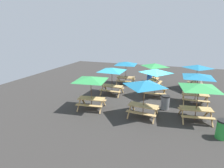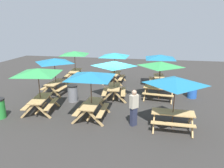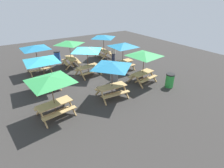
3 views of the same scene
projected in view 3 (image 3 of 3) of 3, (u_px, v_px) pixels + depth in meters
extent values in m
plane|color=#33302D|center=(88.00, 77.00, 13.75)|extent=(29.63, 29.63, 0.00)
cube|color=tan|center=(45.00, 79.00, 11.63)|extent=(1.82, 0.75, 0.05)
cube|color=tan|center=(44.00, 80.00, 12.18)|extent=(1.81, 0.31, 0.04)
cube|color=tan|center=(48.00, 87.00, 11.34)|extent=(1.81, 0.31, 0.04)
cube|color=tan|center=(56.00, 80.00, 12.44)|extent=(0.08, 0.80, 0.81)
cube|color=tan|center=(59.00, 84.00, 11.88)|extent=(0.08, 0.80, 0.81)
cube|color=tan|center=(33.00, 85.00, 11.71)|extent=(0.08, 0.80, 0.81)
cube|color=tan|center=(35.00, 90.00, 11.15)|extent=(0.08, 0.80, 0.81)
cube|color=tan|center=(46.00, 86.00, 11.86)|extent=(1.56, 0.11, 0.06)
cylinder|color=brown|center=(44.00, 74.00, 11.44)|extent=(0.04, 0.04, 2.30)
pyramid|color=teal|center=(41.00, 59.00, 10.99)|extent=(2.83, 2.83, 0.28)
cube|color=tan|center=(112.00, 86.00, 10.75)|extent=(1.85, 0.84, 0.05)
cube|color=tan|center=(108.00, 87.00, 11.31)|extent=(1.81, 0.40, 0.04)
cube|color=tan|center=(116.00, 94.00, 10.45)|extent=(1.81, 0.40, 0.04)
cube|color=tan|center=(120.00, 86.00, 11.54)|extent=(0.12, 0.80, 0.81)
cube|color=tan|center=(126.00, 91.00, 10.97)|extent=(0.12, 0.80, 0.81)
cube|color=tan|center=(98.00, 92.00, 10.87)|extent=(0.12, 0.80, 0.81)
cube|color=tan|center=(103.00, 97.00, 10.30)|extent=(0.12, 0.80, 0.81)
cube|color=tan|center=(112.00, 94.00, 10.99)|extent=(1.56, 0.19, 0.06)
cylinder|color=brown|center=(112.00, 80.00, 10.57)|extent=(0.04, 0.04, 2.30)
pyramid|color=teal|center=(112.00, 65.00, 10.11)|extent=(2.15, 2.15, 0.28)
cube|color=tan|center=(104.00, 50.00, 17.80)|extent=(0.76, 1.82, 0.05)
cube|color=tan|center=(99.00, 54.00, 17.67)|extent=(0.32, 1.81, 0.04)
cube|color=tan|center=(108.00, 52.00, 18.18)|extent=(0.32, 1.81, 0.04)
cube|color=tan|center=(97.00, 53.00, 18.39)|extent=(0.80, 0.09, 0.81)
cube|color=tan|center=(103.00, 52.00, 18.73)|extent=(0.80, 0.09, 0.81)
cube|color=tan|center=(104.00, 57.00, 17.20)|extent=(0.80, 0.09, 0.81)
cube|color=tan|center=(111.00, 55.00, 17.54)|extent=(0.80, 0.09, 0.81)
cube|color=tan|center=(104.00, 55.00, 18.03)|extent=(0.12, 1.56, 0.06)
cylinder|color=brown|center=(104.00, 46.00, 17.61)|extent=(0.04, 0.04, 2.30)
pyramid|color=teal|center=(103.00, 36.00, 17.15)|extent=(2.06, 2.06, 0.28)
cube|color=tan|center=(88.00, 66.00, 13.78)|extent=(1.87, 0.92, 0.05)
cube|color=tan|center=(85.00, 68.00, 14.28)|extent=(1.82, 0.48, 0.04)
cube|color=tan|center=(92.00, 72.00, 13.53)|extent=(1.82, 0.48, 0.04)
cube|color=tan|center=(94.00, 67.00, 14.64)|extent=(0.16, 0.80, 0.81)
cube|color=tan|center=(99.00, 70.00, 14.15)|extent=(0.16, 0.80, 0.81)
cube|color=tan|center=(77.00, 72.00, 13.74)|extent=(0.16, 0.80, 0.81)
cube|color=tan|center=(82.00, 75.00, 13.25)|extent=(0.16, 0.80, 0.81)
cube|color=tan|center=(88.00, 72.00, 14.01)|extent=(1.56, 0.26, 0.06)
cylinder|color=brown|center=(88.00, 61.00, 13.59)|extent=(0.04, 0.04, 2.30)
pyramid|color=teal|center=(87.00, 49.00, 13.14)|extent=(2.23, 2.23, 0.28)
cube|color=tan|center=(38.00, 64.00, 14.25)|extent=(1.84, 0.81, 0.05)
cube|color=tan|center=(37.00, 65.00, 14.77)|extent=(1.81, 0.37, 0.04)
cube|color=tan|center=(41.00, 69.00, 13.99)|extent=(1.81, 0.37, 0.04)
cube|color=tan|center=(47.00, 65.00, 15.09)|extent=(0.11, 0.80, 0.81)
cube|color=tan|center=(50.00, 68.00, 14.57)|extent=(0.11, 0.80, 0.81)
cube|color=tan|center=(28.00, 69.00, 14.26)|extent=(0.11, 0.80, 0.81)
cube|color=tan|center=(30.00, 72.00, 13.74)|extent=(0.11, 0.80, 0.81)
cube|color=tan|center=(40.00, 70.00, 14.48)|extent=(1.56, 0.16, 0.06)
cylinder|color=brown|center=(37.00, 59.00, 14.06)|extent=(0.04, 0.04, 2.30)
pyramid|color=teal|center=(35.00, 47.00, 13.61)|extent=(2.82, 2.82, 0.28)
cube|color=tan|center=(143.00, 73.00, 12.65)|extent=(1.88, 0.96, 0.05)
cube|color=tan|center=(137.00, 74.00, 13.14)|extent=(1.82, 0.52, 0.04)
cube|color=tan|center=(148.00, 79.00, 12.41)|extent=(1.82, 0.52, 0.04)
cube|color=tan|center=(145.00, 73.00, 13.52)|extent=(0.18, 0.80, 0.81)
cube|color=tan|center=(153.00, 76.00, 13.03)|extent=(0.18, 0.80, 0.81)
cube|color=tan|center=(131.00, 79.00, 12.59)|extent=(0.18, 0.80, 0.81)
cube|color=tan|center=(139.00, 82.00, 12.11)|extent=(0.18, 0.80, 0.81)
cube|color=tan|center=(142.00, 79.00, 12.88)|extent=(1.55, 0.30, 0.06)
cylinder|color=brown|center=(143.00, 67.00, 12.46)|extent=(0.04, 0.04, 2.30)
pyramid|color=green|center=(144.00, 54.00, 12.00)|extent=(2.80, 2.80, 0.28)
cube|color=tan|center=(123.00, 61.00, 14.83)|extent=(1.81, 0.72, 0.05)
cube|color=tan|center=(119.00, 63.00, 15.36)|extent=(1.80, 0.28, 0.04)
cube|color=tan|center=(126.00, 67.00, 14.55)|extent=(1.80, 0.28, 0.04)
cube|color=tan|center=(127.00, 63.00, 15.65)|extent=(0.07, 0.80, 0.81)
cube|color=tan|center=(132.00, 65.00, 15.11)|extent=(0.07, 0.80, 0.81)
cube|color=tan|center=(113.00, 66.00, 14.88)|extent=(0.07, 0.80, 0.81)
cube|color=tan|center=(118.00, 69.00, 14.34)|extent=(0.07, 0.80, 0.81)
cube|color=tan|center=(122.00, 67.00, 15.06)|extent=(1.56, 0.09, 0.06)
cylinder|color=brown|center=(123.00, 57.00, 14.64)|extent=(0.04, 0.04, 2.30)
pyramid|color=teal|center=(123.00, 45.00, 14.18)|extent=(2.83, 2.83, 0.28)
cube|color=tan|center=(71.00, 58.00, 15.58)|extent=(0.91, 1.87, 0.05)
cube|color=tan|center=(65.00, 62.00, 15.50)|extent=(0.47, 1.82, 0.04)
cube|color=tan|center=(77.00, 60.00, 15.93)|extent=(0.47, 1.82, 0.04)
cube|color=tan|center=(65.00, 60.00, 16.23)|extent=(0.80, 0.15, 0.81)
cube|color=tan|center=(73.00, 59.00, 16.52)|extent=(0.80, 0.15, 0.81)
cube|color=tan|center=(70.00, 66.00, 14.98)|extent=(0.80, 0.15, 0.81)
cube|color=tan|center=(78.00, 64.00, 15.27)|extent=(0.80, 0.15, 0.81)
cube|color=tan|center=(72.00, 64.00, 15.82)|extent=(0.25, 1.56, 0.06)
cylinder|color=brown|center=(70.00, 54.00, 15.40)|extent=(0.04, 0.04, 2.30)
pyramid|color=green|center=(69.00, 42.00, 14.94)|extent=(2.22, 2.22, 0.28)
cube|color=tan|center=(54.00, 104.00, 9.03)|extent=(1.87, 0.92, 0.05)
cube|color=tan|center=(51.00, 104.00, 9.54)|extent=(1.82, 0.49, 0.04)
cube|color=tan|center=(60.00, 113.00, 8.79)|extent=(1.82, 0.49, 0.04)
cube|color=tan|center=(66.00, 101.00, 9.90)|extent=(0.16, 0.80, 0.81)
cube|color=tan|center=(72.00, 107.00, 9.40)|extent=(0.16, 0.80, 0.81)
cube|color=tan|center=(38.00, 112.00, 9.00)|extent=(0.16, 0.80, 0.81)
cube|color=tan|center=(43.00, 119.00, 8.50)|extent=(0.16, 0.80, 0.81)
cube|color=tan|center=(56.00, 112.00, 9.27)|extent=(1.56, 0.27, 0.06)
cylinder|color=brown|center=(53.00, 97.00, 8.85)|extent=(0.04, 0.04, 2.30)
pyramid|color=green|center=(50.00, 79.00, 8.39)|extent=(2.81, 2.81, 0.28)
cylinder|color=green|center=(170.00, 81.00, 12.09)|extent=(0.56, 0.56, 0.90)
cylinder|color=black|center=(171.00, 74.00, 11.87)|extent=(0.59, 0.59, 0.08)
cylinder|color=gray|center=(114.00, 77.00, 12.68)|extent=(0.56, 0.56, 0.90)
cylinder|color=black|center=(114.00, 71.00, 12.46)|extent=(0.59, 0.59, 0.08)
cylinder|color=blue|center=(57.00, 57.00, 16.90)|extent=(0.56, 0.56, 0.90)
cylinder|color=black|center=(57.00, 52.00, 16.68)|extent=(0.59, 0.59, 0.08)
cube|color=#2D334C|center=(113.00, 58.00, 16.71)|extent=(0.33, 0.32, 0.85)
cube|color=beige|center=(113.00, 50.00, 16.38)|extent=(0.41, 0.41, 0.60)
sphere|color=tan|center=(113.00, 46.00, 16.19)|extent=(0.22, 0.22, 0.22)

